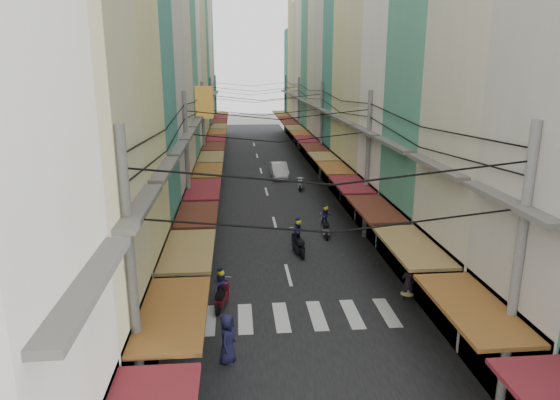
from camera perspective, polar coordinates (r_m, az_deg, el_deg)
ground at (r=25.36m, az=0.47°, el=-6.78°), size 160.00×160.00×0.00m
road at (r=44.49m, az=-2.05°, el=2.83°), size 10.00×80.00×0.02m
sidewalk_left at (r=44.62m, az=-10.43°, el=2.65°), size 3.00×80.00×0.06m
sidewalk_right at (r=45.29m, az=6.19°, el=3.00°), size 3.00×80.00×0.06m
crosswalk at (r=19.94m, az=2.21°, el=-13.12°), size 7.55×2.40×0.01m
building_row_left at (r=40.37m, az=-13.61°, el=15.15°), size 7.80×67.67×23.70m
building_row_right at (r=41.16m, az=9.57°, el=14.84°), size 7.80×68.98×22.59m
utility_poles at (r=38.60m, az=-1.73°, el=10.84°), size 10.20×66.13×8.20m
white_car at (r=43.67m, az=-0.08°, el=2.60°), size 4.55×1.86×1.59m
bicycle at (r=24.17m, az=16.97°, el=-8.61°), size 1.72×1.18×1.11m
moving_scooters at (r=26.90m, az=1.65°, el=-4.20°), size 6.22×21.14×1.98m
parked_scooters at (r=22.83m, az=12.69°, el=-8.48°), size 13.43×13.90×0.98m
pedestrians at (r=27.94m, az=-9.11°, el=-2.68°), size 12.28×24.61×2.15m
market_umbrella at (r=23.93m, az=16.64°, el=-3.15°), size 2.39×2.39×2.52m
traffic_sign at (r=21.52m, az=16.29°, el=-5.44°), size 0.10×0.64×2.91m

